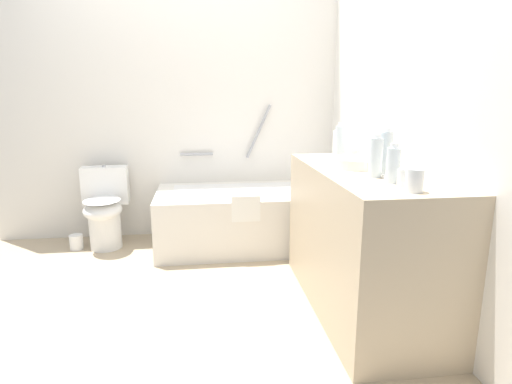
{
  "coord_description": "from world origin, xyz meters",
  "views": [
    {
      "loc": [
        0.19,
        -2.56,
        1.28
      ],
      "look_at": [
        0.55,
        0.16,
        0.64
      ],
      "focal_mm": 29.48,
      "sensor_mm": 36.0,
      "label": 1
    }
  ],
  "objects_px": {
    "water_bottle_4": "(376,157)",
    "toilet": "(105,208)",
    "toilet_paper_roll": "(76,242)",
    "water_bottle_2": "(386,153)",
    "water_bottle_1": "(340,143)",
    "drinking_glass_0": "(354,155)",
    "drinking_glass_2": "(405,178)",
    "sink_basin": "(359,163)",
    "soap_dish": "(393,177)",
    "drinking_glass_1": "(414,180)",
    "sink_faucet": "(389,161)",
    "water_bottle_0": "(393,165)",
    "water_bottle_3": "(337,143)",
    "bathtub": "(248,216)"
  },
  "relations": [
    {
      "from": "water_bottle_0",
      "to": "water_bottle_2",
      "type": "distance_m",
      "value": 0.23
    },
    {
      "from": "water_bottle_0",
      "to": "water_bottle_4",
      "type": "height_order",
      "value": "water_bottle_4"
    },
    {
      "from": "sink_faucet",
      "to": "water_bottle_4",
      "type": "bearing_deg",
      "value": -125.89
    },
    {
      "from": "toilet",
      "to": "water_bottle_2",
      "type": "xyz_separation_m",
      "value": [
        1.8,
        -1.47,
        0.64
      ]
    },
    {
      "from": "water_bottle_0",
      "to": "toilet",
      "type": "bearing_deg",
      "value": 135.97
    },
    {
      "from": "water_bottle_0",
      "to": "water_bottle_3",
      "type": "distance_m",
      "value": 0.9
    },
    {
      "from": "drinking_glass_2",
      "to": "drinking_glass_0",
      "type": "bearing_deg",
      "value": 87.59
    },
    {
      "from": "bathtub",
      "to": "toilet_paper_roll",
      "type": "distance_m",
      "value": 1.47
    },
    {
      "from": "water_bottle_4",
      "to": "toilet",
      "type": "bearing_deg",
      "value": 138.34
    },
    {
      "from": "bathtub",
      "to": "toilet",
      "type": "relative_size",
      "value": 2.24
    },
    {
      "from": "toilet",
      "to": "drinking_glass_0",
      "type": "height_order",
      "value": "drinking_glass_0"
    },
    {
      "from": "bathtub",
      "to": "sink_faucet",
      "type": "distance_m",
      "value": 1.47
    },
    {
      "from": "water_bottle_3",
      "to": "drinking_glass_1",
      "type": "relative_size",
      "value": 1.96
    },
    {
      "from": "water_bottle_2",
      "to": "water_bottle_3",
      "type": "distance_m",
      "value": 0.68
    },
    {
      "from": "water_bottle_4",
      "to": "water_bottle_3",
      "type": "bearing_deg",
      "value": 87.08
    },
    {
      "from": "sink_basin",
      "to": "soap_dish",
      "type": "height_order",
      "value": "sink_basin"
    },
    {
      "from": "toilet",
      "to": "drinking_glass_0",
      "type": "relative_size",
      "value": 7.82
    },
    {
      "from": "water_bottle_0",
      "to": "water_bottle_2",
      "type": "height_order",
      "value": "water_bottle_2"
    },
    {
      "from": "sink_basin",
      "to": "soap_dish",
      "type": "bearing_deg",
      "value": -83.27
    },
    {
      "from": "water_bottle_3",
      "to": "toilet_paper_roll",
      "type": "height_order",
      "value": "water_bottle_3"
    },
    {
      "from": "water_bottle_2",
      "to": "water_bottle_4",
      "type": "relative_size",
      "value": 1.12
    },
    {
      "from": "water_bottle_3",
      "to": "water_bottle_4",
      "type": "distance_m",
      "value": 0.74
    },
    {
      "from": "drinking_glass_1",
      "to": "toilet_paper_roll",
      "type": "relative_size",
      "value": 0.83
    },
    {
      "from": "toilet",
      "to": "soap_dish",
      "type": "xyz_separation_m",
      "value": [
        1.79,
        -1.6,
        0.53
      ]
    },
    {
      "from": "sink_faucet",
      "to": "water_bottle_2",
      "type": "height_order",
      "value": "water_bottle_2"
    },
    {
      "from": "drinking_glass_1",
      "to": "water_bottle_4",
      "type": "bearing_deg",
      "value": 95.04
    },
    {
      "from": "drinking_glass_1",
      "to": "soap_dish",
      "type": "xyz_separation_m",
      "value": [
        0.04,
        0.28,
        -0.04
      ]
    },
    {
      "from": "toilet",
      "to": "water_bottle_0",
      "type": "xyz_separation_m",
      "value": [
        1.75,
        -1.69,
        0.61
      ]
    },
    {
      "from": "drinking_glass_2",
      "to": "sink_basin",
      "type": "bearing_deg",
      "value": 91.45
    },
    {
      "from": "water_bottle_1",
      "to": "drinking_glass_0",
      "type": "relative_size",
      "value": 2.78
    },
    {
      "from": "toilet",
      "to": "sink_basin",
      "type": "xyz_separation_m",
      "value": [
        1.75,
        -1.24,
        0.55
      ]
    },
    {
      "from": "drinking_glass_1",
      "to": "drinking_glass_2",
      "type": "relative_size",
      "value": 1.22
    },
    {
      "from": "sink_basin",
      "to": "toilet_paper_roll",
      "type": "relative_size",
      "value": 2.44
    },
    {
      "from": "water_bottle_4",
      "to": "soap_dish",
      "type": "relative_size",
      "value": 2.49
    },
    {
      "from": "water_bottle_1",
      "to": "toilet_paper_roll",
      "type": "bearing_deg",
      "value": 155.86
    },
    {
      "from": "water_bottle_1",
      "to": "drinking_glass_1",
      "type": "xyz_separation_m",
      "value": [
        0.02,
        -0.95,
        -0.06
      ]
    },
    {
      "from": "toilet",
      "to": "drinking_glass_0",
      "type": "xyz_separation_m",
      "value": [
        1.79,
        -1.03,
        0.57
      ]
    },
    {
      "from": "sink_basin",
      "to": "drinking_glass_2",
      "type": "relative_size",
      "value": 3.59
    },
    {
      "from": "drinking_glass_0",
      "to": "drinking_glass_1",
      "type": "height_order",
      "value": "drinking_glass_1"
    },
    {
      "from": "sink_faucet",
      "to": "water_bottle_0",
      "type": "distance_m",
      "value": 0.48
    },
    {
      "from": "water_bottle_4",
      "to": "drinking_glass_0",
      "type": "height_order",
      "value": "water_bottle_4"
    },
    {
      "from": "toilet",
      "to": "sink_basin",
      "type": "distance_m",
      "value": 2.22
    },
    {
      "from": "water_bottle_0",
      "to": "water_bottle_3",
      "type": "bearing_deg",
      "value": 89.04
    },
    {
      "from": "water_bottle_0",
      "to": "water_bottle_2",
      "type": "xyz_separation_m",
      "value": [
        0.06,
        0.22,
        0.03
      ]
    },
    {
      "from": "water_bottle_4",
      "to": "soap_dish",
      "type": "height_order",
      "value": "water_bottle_4"
    },
    {
      "from": "sink_faucet",
      "to": "water_bottle_0",
      "type": "xyz_separation_m",
      "value": [
        -0.19,
        -0.44,
        0.06
      ]
    },
    {
      "from": "toilet_paper_roll",
      "to": "water_bottle_2",
      "type": "bearing_deg",
      "value": -34.87
    },
    {
      "from": "water_bottle_4",
      "to": "drinking_glass_0",
      "type": "xyz_separation_m",
      "value": [
        0.07,
        0.5,
        -0.06
      ]
    },
    {
      "from": "bathtub",
      "to": "water_bottle_2",
      "type": "height_order",
      "value": "bathtub"
    },
    {
      "from": "water_bottle_0",
      "to": "water_bottle_3",
      "type": "height_order",
      "value": "water_bottle_3"
    }
  ]
}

